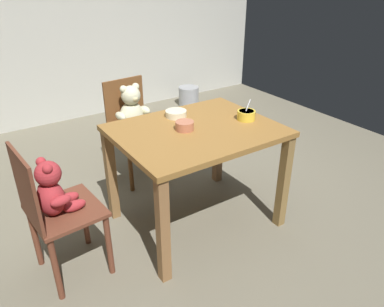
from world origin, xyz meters
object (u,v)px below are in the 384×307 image
object	(u,v)px
porridge_bowl_yellow_near_right	(246,115)
teddy_chair_near_left	(54,200)
dining_table	(196,144)
teddy_chair_far_center	(133,117)
metal_pail	(189,96)
porridge_bowl_cream_far_center	(176,114)
porridge_bowl_terracotta_center	(185,126)

from	to	relation	value
porridge_bowl_yellow_near_right	teddy_chair_near_left	bearing A→B (deg)	177.13
dining_table	teddy_chair_near_left	bearing A→B (deg)	179.76
teddy_chair_far_center	metal_pail	xyz separation A→B (m)	(1.41, 1.30, -0.44)
dining_table	metal_pail	size ratio (longest dim) A/B	3.92
dining_table	teddy_chair_far_center	xyz separation A→B (m)	(-0.07, 0.85, -0.07)
porridge_bowl_cream_far_center	porridge_bowl_yellow_near_right	bearing A→B (deg)	-40.07
porridge_bowl_terracotta_center	teddy_chair_near_left	bearing A→B (deg)	-178.77
dining_table	porridge_bowl_yellow_near_right	bearing A→B (deg)	-9.49
porridge_bowl_terracotta_center	metal_pail	world-z (taller)	porridge_bowl_terracotta_center
porridge_bowl_terracotta_center	metal_pail	size ratio (longest dim) A/B	0.45
teddy_chair_far_center	porridge_bowl_cream_far_center	size ratio (longest dim) A/B	5.72
porridge_bowl_yellow_near_right	porridge_bowl_cream_far_center	bearing A→B (deg)	139.93
teddy_chair_near_left	dining_table	bearing A→B (deg)	-5.17
dining_table	metal_pail	xyz separation A→B (m)	(1.35, 2.15, -0.50)
teddy_chair_far_center	teddy_chair_near_left	size ratio (longest dim) A/B	1.00
teddy_chair_far_center	dining_table	bearing A→B (deg)	-0.45
metal_pail	porridge_bowl_terracotta_center	bearing A→B (deg)	-123.75
teddy_chair_near_left	porridge_bowl_terracotta_center	size ratio (longest dim) A/B	7.13
metal_pail	porridge_bowl_cream_far_center	bearing A→B (deg)	-125.38
dining_table	porridge_bowl_terracotta_center	world-z (taller)	porridge_bowl_terracotta_center
teddy_chair_near_left	porridge_bowl_cream_far_center	xyz separation A→B (m)	(0.96, 0.25, 0.23)
dining_table	porridge_bowl_terracotta_center	xyz separation A→B (m)	(-0.08, 0.02, 0.14)
teddy_chair_near_left	metal_pail	bearing A→B (deg)	38.07
porridge_bowl_terracotta_center	metal_pail	distance (m)	2.64
teddy_chair_near_left	porridge_bowl_terracotta_center	xyz separation A→B (m)	(0.88, 0.02, 0.24)
porridge_bowl_yellow_near_right	metal_pail	bearing A→B (deg)	66.33
dining_table	teddy_chair_near_left	size ratio (longest dim) A/B	1.22
porridge_bowl_cream_far_center	dining_table	bearing A→B (deg)	-89.79
porridge_bowl_cream_far_center	metal_pail	xyz separation A→B (m)	(1.35, 1.90, -0.64)
teddy_chair_near_left	porridge_bowl_terracotta_center	distance (m)	0.91
dining_table	porridge_bowl_cream_far_center	distance (m)	0.29
teddy_chair_far_center	metal_pail	distance (m)	1.97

